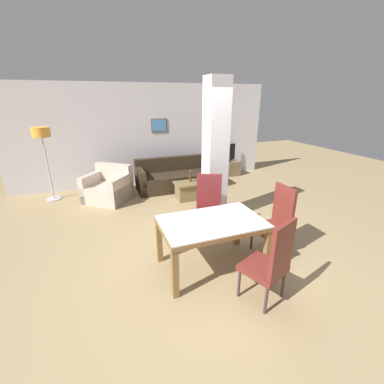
{
  "coord_description": "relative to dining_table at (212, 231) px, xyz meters",
  "views": [
    {
      "loc": [
        -1.38,
        -2.87,
        2.36
      ],
      "look_at": [
        0.0,
        0.78,
        0.9
      ],
      "focal_mm": 24.0,
      "sensor_mm": 36.0,
      "label": 1
    }
  ],
  "objects": [
    {
      "name": "ground_plane",
      "position": [
        0.0,
        0.0,
        -0.59
      ],
      "size": [
        18.0,
        18.0,
        0.0
      ],
      "primitive_type": "plane",
      "color": "#9C845A"
    },
    {
      "name": "back_wall",
      "position": [
        0.0,
        4.33,
        0.77
      ],
      "size": [
        7.2,
        0.09,
        2.7
      ],
      "color": "silver",
      "rests_on": "ground_plane"
    },
    {
      "name": "divider_pillar",
      "position": [
        0.71,
        1.42,
        0.76
      ],
      "size": [
        0.39,
        0.39,
        2.7
      ],
      "color": "silver",
      "rests_on": "ground_plane"
    },
    {
      "name": "dining_table",
      "position": [
        0.0,
        0.0,
        0.0
      ],
      "size": [
        1.43,
        0.91,
        0.75
      ],
      "color": "brown",
      "rests_on": "ground_plane"
    },
    {
      "name": "dining_chair_far_right",
      "position": [
        0.36,
        0.89,
        -0.01
      ],
      "size": [
        0.6,
        0.6,
        1.1
      ],
      "rotation": [
        0.0,
        0.0,
        2.76
      ],
      "color": "maroon",
      "rests_on": "ground_plane"
    },
    {
      "name": "dining_chair_near_right",
      "position": [
        0.36,
        -0.86,
        -0.01
      ],
      "size": [
        0.6,
        0.6,
        1.1
      ],
      "rotation": [
        0.0,
        0.0,
        0.39
      ],
      "color": "maroon",
      "rests_on": "ground_plane"
    },
    {
      "name": "dining_chair_head_right",
      "position": [
        1.1,
        0.0,
        -0.01
      ],
      "size": [
        0.46,
        0.46,
        1.1
      ],
      "rotation": [
        0.0,
        0.0,
        1.57
      ],
      "color": "maroon",
      "rests_on": "ground_plane"
    },
    {
      "name": "sofa",
      "position": [
        0.59,
        3.51,
        -0.3
      ],
      "size": [
        2.14,
        0.86,
        0.8
      ],
      "rotation": [
        0.0,
        0.0,
        3.14
      ],
      "color": "#312619",
      "rests_on": "ground_plane"
    },
    {
      "name": "armchair",
      "position": [
        -1.22,
        3.23,
        -0.3
      ],
      "size": [
        1.26,
        1.25,
        0.82
      ],
      "rotation": [
        0.0,
        0.0,
        2.47
      ],
      "color": "#C4B09F",
      "rests_on": "ground_plane"
    },
    {
      "name": "coffee_table",
      "position": [
        0.65,
        2.61,
        -0.37
      ],
      "size": [
        0.76,
        0.48,
        0.42
      ],
      "color": "olive",
      "rests_on": "ground_plane"
    },
    {
      "name": "bottle",
      "position": [
        0.67,
        2.68,
        -0.06
      ],
      "size": [
        0.06,
        0.06,
        0.27
      ],
      "color": "#4C2D14",
      "rests_on": "coffee_table"
    },
    {
      "name": "tv_stand",
      "position": [
        2.32,
        4.05,
        -0.36
      ],
      "size": [
        0.96,
        0.4,
        0.45
      ],
      "color": "brown",
      "rests_on": "ground_plane"
    },
    {
      "name": "tv_screen",
      "position": [
        2.32,
        4.05,
        0.12
      ],
      "size": [
        0.79,
        0.3,
        0.53
      ],
      "rotation": [
        0.0,
        0.0,
        3.46
      ],
      "color": "black",
      "rests_on": "tv_stand"
    },
    {
      "name": "floor_lamp",
      "position": [
        -2.48,
        3.77,
        0.88
      ],
      "size": [
        0.38,
        0.38,
        1.72
      ],
      "color": "#B7B7BC",
      "rests_on": "ground_plane"
    }
  ]
}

